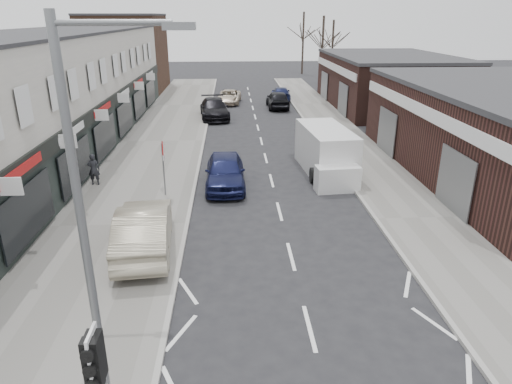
{
  "coord_description": "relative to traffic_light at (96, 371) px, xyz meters",
  "views": [
    {
      "loc": [
        -2.04,
        -8.23,
        8.02
      ],
      "look_at": [
        -1.27,
        5.72,
        2.6
      ],
      "focal_mm": 32.0,
      "sensor_mm": 36.0,
      "label": 1
    }
  ],
  "objects": [
    {
      "name": "ground",
      "position": [
        4.4,
        2.02,
        -2.41
      ],
      "size": [
        160.0,
        160.0,
        0.0
      ],
      "primitive_type": "plane",
      "color": "black",
      "rests_on": "ground"
    },
    {
      "name": "pavement_left",
      "position": [
        -2.35,
        24.02,
        -2.35
      ],
      "size": [
        5.5,
        64.0,
        0.12
      ],
      "primitive_type": "cube",
      "color": "slate",
      "rests_on": "ground"
    },
    {
      "name": "pavement_right",
      "position": [
        10.15,
        24.02,
        -2.35
      ],
      "size": [
        3.5,
        64.0,
        0.12
      ],
      "primitive_type": "cube",
      "color": "slate",
      "rests_on": "ground"
    },
    {
      "name": "shop_terrace_left",
      "position": [
        -9.1,
        21.52,
        1.14
      ],
      "size": [
        8.0,
        41.0,
        7.1
      ],
      "primitive_type": "cube",
      "color": "beige",
      "rests_on": "ground"
    },
    {
      "name": "brick_block_far",
      "position": [
        -9.1,
        47.02,
        1.59
      ],
      "size": [
        8.0,
        10.0,
        8.0
      ],
      "primitive_type": "cube",
      "color": "#472D1E",
      "rests_on": "ground"
    },
    {
      "name": "right_unit_far",
      "position": [
        16.9,
        36.02,
        -0.16
      ],
      "size": [
        10.0,
        16.0,
        4.5
      ],
      "primitive_type": "cube",
      "color": "#321B17",
      "rests_on": "ground"
    },
    {
      "name": "tree_far_a",
      "position": [
        13.4,
        50.02,
        -2.41
      ],
      "size": [
        3.6,
        3.6,
        8.0
      ],
      "primitive_type": null,
      "color": "#382D26",
      "rests_on": "ground"
    },
    {
      "name": "tree_far_b",
      "position": [
        15.9,
        56.02,
        -2.41
      ],
      "size": [
        3.6,
        3.6,
        7.5
      ],
      "primitive_type": null,
      "color": "#382D26",
      "rests_on": "ground"
    },
    {
      "name": "tree_far_c",
      "position": [
        12.9,
        62.02,
        -2.41
      ],
      "size": [
        3.6,
        3.6,
        8.5
      ],
      "primitive_type": null,
      "color": "#382D26",
      "rests_on": "ground"
    },
    {
      "name": "traffic_light",
      "position": [
        0.0,
        0.0,
        0.0
      ],
      "size": [
        0.28,
        0.6,
        3.1
      ],
      "color": "slate",
      "rests_on": "pavement_left"
    },
    {
      "name": "street_lamp",
      "position": [
        -0.13,
        1.22,
        2.2
      ],
      "size": [
        2.23,
        0.22,
        8.0
      ],
      "color": "slate",
      "rests_on": "pavement_left"
    },
    {
      "name": "warning_sign",
      "position": [
        -0.76,
        14.02,
        -0.21
      ],
      "size": [
        0.12,
        0.8,
        2.7
      ],
      "color": "slate",
      "rests_on": "pavement_left"
    },
    {
      "name": "white_van",
      "position": [
        7.45,
        17.19,
        -1.28
      ],
      "size": [
        2.62,
        6.34,
        2.4
      ],
      "rotation": [
        0.0,
        0.0,
        0.09
      ],
      "color": "silver",
      "rests_on": "ground"
    },
    {
      "name": "sedan_on_pavement",
      "position": [
        -0.8,
        8.59,
        -1.45
      ],
      "size": [
        2.27,
        5.27,
        1.69
      ],
      "primitive_type": "imported",
      "rotation": [
        0.0,
        0.0,
        3.24
      ],
      "color": "#9D947E",
      "rests_on": "pavement_left"
    },
    {
      "name": "pedestrian",
      "position": [
        -4.48,
        15.61,
        -1.5
      ],
      "size": [
        0.59,
        0.39,
        1.58
      ],
      "primitive_type": "imported",
      "rotation": [
        0.0,
        0.0,
        3.16
      ],
      "color": "black",
      "rests_on": "pavement_left"
    },
    {
      "name": "parked_car_left_a",
      "position": [
        2.02,
        15.27,
        -1.6
      ],
      "size": [
        1.96,
        4.77,
        1.62
      ],
      "primitive_type": "imported",
      "rotation": [
        0.0,
        0.0,
        0.01
      ],
      "color": "#14183F",
      "rests_on": "ground"
    },
    {
      "name": "parked_car_left_b",
      "position": [
        1.0,
        31.67,
        -1.62
      ],
      "size": [
        2.78,
        5.7,
        1.6
      ],
      "primitive_type": "imported",
      "rotation": [
        0.0,
        0.0,
        0.1
      ],
      "color": "black",
      "rests_on": "ground"
    },
    {
      "name": "parked_car_left_c",
      "position": [
        2.2,
        38.44,
        -1.78
      ],
      "size": [
        2.55,
        4.75,
        1.27
      ],
      "primitive_type": "imported",
      "rotation": [
        0.0,
        0.0,
        -0.1
      ],
      "color": "#C4B49D",
      "rests_on": "ground"
    },
    {
      "name": "parked_car_right_a",
      "position": [
        7.9,
        22.61,
        -1.67
      ],
      "size": [
        1.72,
        4.56,
        1.49
      ],
      "primitive_type": "imported",
      "rotation": [
        0.0,
        0.0,
        3.17
      ],
      "color": "silver",
      "rests_on": "ground"
    },
    {
      "name": "parked_car_right_b",
      "position": [
        6.69,
        35.77,
        -1.62
      ],
      "size": [
        1.93,
        4.68,
        1.58
      ],
      "primitive_type": "imported",
      "rotation": [
        0.0,
        0.0,
        3.16
      ],
      "color": "black",
      "rests_on": "ground"
    },
    {
      "name": "parked_car_right_c",
      "position": [
        7.46,
        40.12,
        -1.78
      ],
      "size": [
        2.02,
        4.47,
        1.27
      ],
      "primitive_type": "imported",
      "rotation": [
        0.0,
        0.0,
        3.09
      ],
      "color": "#151B43",
      "rests_on": "ground"
    }
  ]
}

